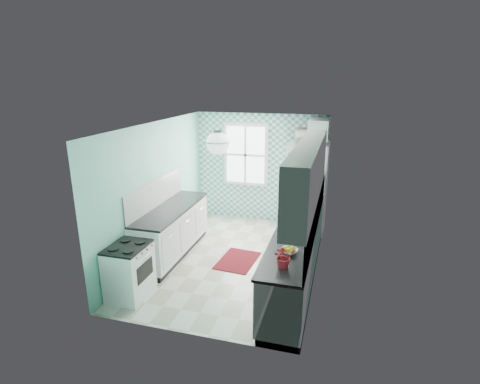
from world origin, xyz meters
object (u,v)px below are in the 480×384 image
(potted_plant, at_px, (284,256))
(microwave, at_px, (309,136))
(fruit_bowl, at_px, (289,251))
(ceiling_light, at_px, (218,143))
(fridge, at_px, (307,188))
(stove, at_px, (129,270))
(sink, at_px, (304,210))

(potted_plant, bearing_deg, microwave, 91.43)
(fruit_bowl, height_order, potted_plant, potted_plant)
(fruit_bowl, bearing_deg, potted_plant, -90.00)
(ceiling_light, relative_size, fridge, 0.18)
(ceiling_light, height_order, stove, ceiling_light)
(ceiling_light, xyz_separation_m, fridge, (1.11, 2.63, -1.35))
(stove, height_order, microwave, microwave)
(ceiling_light, height_order, microwave, ceiling_light)
(potted_plant, distance_m, microwave, 3.75)
(ceiling_light, relative_size, microwave, 0.64)
(ceiling_light, xyz_separation_m, sink, (1.20, 1.31, -1.39))
(ceiling_light, bearing_deg, fruit_bowl, -25.44)
(microwave, bearing_deg, fruit_bowl, 92.02)
(sink, bearing_deg, microwave, 94.85)
(ceiling_light, height_order, potted_plant, ceiling_light)
(fridge, relative_size, stove, 2.36)
(fridge, bearing_deg, microwave, 52.74)
(fridge, height_order, stove, fridge)
(stove, height_order, sink, sink)
(ceiling_light, distance_m, microwave, 2.86)
(ceiling_light, bearing_deg, microwave, 67.09)
(stove, bearing_deg, sink, 38.84)
(potted_plant, bearing_deg, ceiling_light, 140.70)
(stove, bearing_deg, microwave, 53.69)
(sink, height_order, microwave, microwave)
(fridge, xyz_separation_m, sink, (0.09, -1.32, -0.04))
(ceiling_light, bearing_deg, sink, 47.41)
(fruit_bowl, bearing_deg, sink, 89.89)
(fridge, xyz_separation_m, stove, (-2.31, -3.41, -0.54))
(microwave, bearing_deg, sink, 94.48)
(microwave, bearing_deg, ceiling_light, 67.50)
(stove, distance_m, sink, 3.22)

